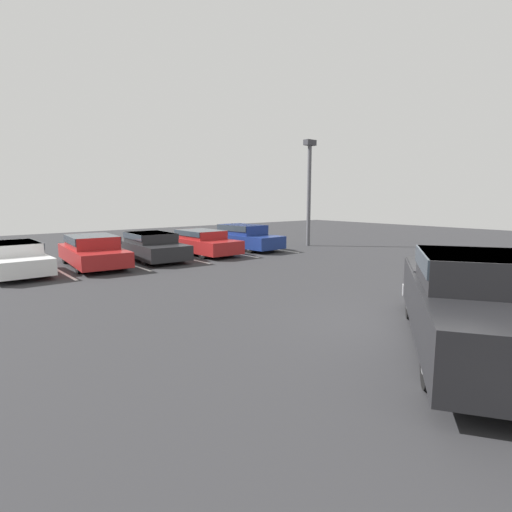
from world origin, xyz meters
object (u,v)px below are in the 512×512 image
Objects in this scene: parked_sedan_a at (13,257)px; parked_sedan_d at (201,241)px; light_post at (309,185)px; pickup_truck at (475,301)px; parked_sedan_c at (151,245)px; parked_sedan_b at (93,250)px; parked_sedan_e at (243,236)px.

parked_sedan_d is at bearing 89.50° from parked_sedan_a.
parked_sedan_d is 0.77× the size of light_post.
pickup_truck is 13.65m from parked_sedan_c.
parked_sedan_a is 1.01× the size of parked_sedan_d.
parked_sedan_c is (0.21, 13.65, -0.27)m from pickup_truck.
parked_sedan_e is (7.91, 0.38, 0.03)m from parked_sedan_b.
parked_sedan_b is at bearing 86.58° from parked_sedan_a.
parked_sedan_b is at bearing -90.18° from parked_sedan_e.
pickup_truck reaches higher than parked_sedan_c.
parked_sedan_d is 7.18m from light_post.
parked_sedan_e is at bearing 90.67° from parked_sedan_a.
parked_sedan_d is at bearing 44.89° from pickup_truck.
parked_sedan_a is 0.96× the size of parked_sedan_e.
parked_sedan_e is (5.35, 0.27, 0.06)m from parked_sedan_c.
light_post reaches higher than pickup_truck.
light_post is at bearing 70.56° from parked_sedan_e.
parked_sedan_e is (10.64, 0.25, 0.08)m from parked_sedan_a.
pickup_truck is 16.05m from light_post.
parked_sedan_b is at bearing -89.42° from parked_sedan_d.
pickup_truck is at bearing 19.73° from parked_sedan_a.
parked_sedan_b is (-2.35, 13.53, -0.24)m from pickup_truck.
light_post reaches higher than parked_sedan_c.
parked_sedan_d is (5.18, 0.16, -0.04)m from parked_sedan_b.
parked_sedan_e is 0.80× the size of light_post.
parked_sedan_e is at bearing 96.33° from parked_sedan_c.
parked_sedan_b is 2.56m from parked_sedan_c.
parked_sedan_d is at bearing 172.13° from light_post.
parked_sedan_e reaches higher than parked_sedan_a.
parked_sedan_a is 0.77× the size of light_post.
pickup_truck reaches higher than parked_sedan_e.
parked_sedan_a is at bearing -88.07° from parked_sedan_b.
parked_sedan_e reaches higher than parked_sedan_b.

